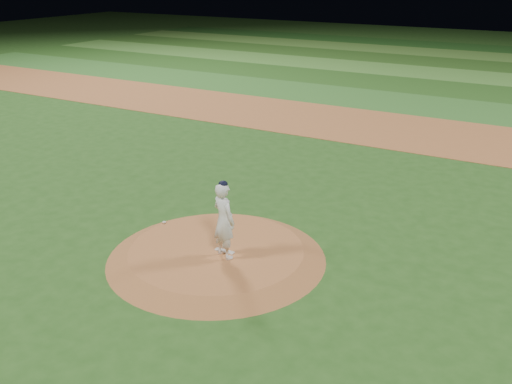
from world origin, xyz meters
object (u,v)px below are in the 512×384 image
Objects in this scene: pitchers_mound at (217,253)px; pitcher_on_mound at (224,220)px; pitching_rubber at (225,251)px; rosin_bag at (164,222)px.

pitcher_on_mound is (0.38, -0.21, 1.09)m from pitchers_mound.
pitcher_on_mound is (0.13, -0.20, 0.95)m from pitching_rubber.
pitchers_mound is at bearing 176.48° from pitching_rubber.
rosin_bag is (-2.36, 0.59, 0.02)m from pitching_rubber.
pitcher_on_mound is (2.49, -0.78, 0.94)m from rosin_bag.
pitcher_on_mound reaches higher than rosin_bag.
pitching_rubber is 2.43m from rosin_bag.
pitchers_mound is 1.17m from pitcher_on_mound.
rosin_bag is 0.05× the size of pitcher_on_mound.
pitchers_mound is 2.79× the size of pitcher_on_mound.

